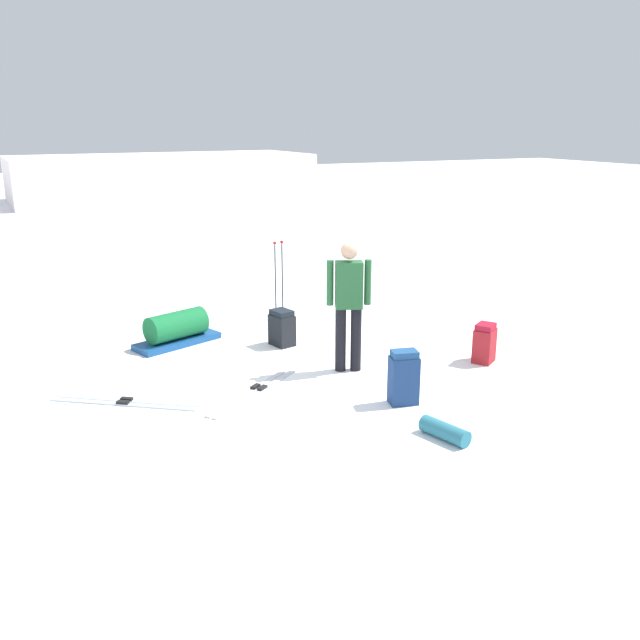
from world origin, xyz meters
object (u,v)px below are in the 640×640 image
backpack_large_dark (484,343)px  ski_pair_far (259,389)px  backpack_small_spare (404,378)px  ski_poles_planted_near (279,281)px  ski_pair_near (125,402)px  skier_standing (349,300)px  gear_sled (177,330)px  sleeping_mat_rolled (445,431)px  backpack_bright (282,328)px

backpack_large_dark → ski_pair_far: bearing=173.7°
backpack_small_spare → ski_poles_planted_near: (-0.22, 3.32, 0.46)m
ski_pair_near → ski_poles_planted_near: bearing=36.1°
skier_standing → ski_pair_near: (-2.85, 0.11, -0.94)m
gear_sled → sleeping_mat_rolled: 4.57m
skier_standing → gear_sled: (-1.78, 2.00, -0.73)m
ski_pair_near → sleeping_mat_rolled: bearing=-39.3°
gear_sled → skier_standing: bearing=-48.4°
ski_poles_planted_near → ski_pair_near: bearing=-143.9°
ski_pair_near → gear_sled: size_ratio=1.17×
ski_pair_near → gear_sled: 2.18m
ski_pair_far → backpack_small_spare: bearing=-38.3°
skier_standing → backpack_large_dark: bearing=-15.2°
backpack_large_dark → ski_poles_planted_near: size_ratio=0.39×
skier_standing → ski_poles_planted_near: bearing=93.7°
backpack_small_spare → ski_poles_planted_near: bearing=93.8°
skier_standing → backpack_bright: size_ratio=3.21×
skier_standing → backpack_bright: bearing=106.8°
backpack_large_dark → backpack_small_spare: backpack_small_spare is taller
backpack_bright → skier_standing: bearing=-73.2°
gear_sled → backpack_small_spare: bearing=-60.1°
skier_standing → gear_sled: 2.78m
backpack_bright → backpack_small_spare: 2.60m
backpack_large_dark → ski_poles_planted_near: 3.28m
backpack_bright → gear_sled: bearing=153.7°
sleeping_mat_rolled → ski_pair_near: bearing=140.7°
backpack_large_dark → backpack_bright: backpack_large_dark is taller
backpack_bright → backpack_small_spare: bearing=-79.3°
skier_standing → ski_pair_far: (-1.29, -0.15, -0.94)m
ski_poles_planted_near → backpack_large_dark: bearing=-52.9°
ski_pair_far → ski_poles_planted_near: (1.16, 2.24, 0.76)m
ski_pair_far → backpack_bright: bearing=58.7°
ski_pair_far → backpack_large_dark: 3.14m
backpack_large_dark → sleeping_mat_rolled: 2.51m
skier_standing → ski_poles_planted_near: skier_standing is taller
skier_standing → ski_pair_near: 3.00m
skier_standing → ski_pair_near: skier_standing is taller
ski_pair_near → sleeping_mat_rolled: size_ratio=2.84×
ski_pair_far → backpack_bright: size_ratio=3.10×
backpack_bright → ski_poles_planted_near: size_ratio=0.38×
ski_pair_near → ski_poles_planted_near: ski_poles_planted_near is taller
backpack_bright → gear_sled: backpack_bright is taller
backpack_bright → sleeping_mat_rolled: 3.55m
sleeping_mat_rolled → ski_poles_planted_near: bearing=91.6°
backpack_large_dark → ski_poles_planted_near: (-1.95, 2.58, 0.51)m
backpack_small_spare → ski_poles_planted_near: 3.36m
ski_pair_near → gear_sled: (1.06, 1.89, 0.21)m
backpack_large_dark → ski_pair_near: bearing=172.6°
backpack_large_dark → ski_poles_planted_near: ski_poles_planted_near is taller
skier_standing → ski_pair_near: size_ratio=1.09×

